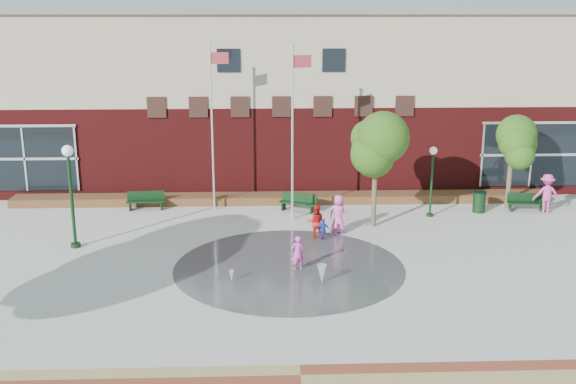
{
  "coord_description": "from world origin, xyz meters",
  "views": [
    {
      "loc": [
        -0.91,
        -19.98,
        9.1
      ],
      "look_at": [
        0.0,
        4.0,
        2.6
      ],
      "focal_mm": 42.0,
      "sensor_mm": 36.0,
      "label": 1
    }
  ],
  "objects_px": {
    "flagpole_left": "(213,120)",
    "flagpole_right": "(293,125)",
    "bench_left": "(146,204)",
    "child_splash": "(298,253)",
    "trash_can": "(479,202)"
  },
  "relations": [
    {
      "from": "flagpole_right",
      "to": "bench_left",
      "type": "distance_m",
      "value": 8.15
    },
    {
      "from": "flagpole_left",
      "to": "flagpole_right",
      "type": "distance_m",
      "value": 3.95
    },
    {
      "from": "flagpole_left",
      "to": "trash_can",
      "type": "bearing_deg",
      "value": -18.4
    },
    {
      "from": "bench_left",
      "to": "child_splash",
      "type": "bearing_deg",
      "value": -52.72
    },
    {
      "from": "flagpole_left",
      "to": "bench_left",
      "type": "distance_m",
      "value": 5.17
    },
    {
      "from": "bench_left",
      "to": "trash_can",
      "type": "xyz_separation_m",
      "value": [
        15.53,
        -0.97,
        0.23
      ]
    },
    {
      "from": "bench_left",
      "to": "flagpole_left",
      "type": "bearing_deg",
      "value": -5.57
    },
    {
      "from": "flagpole_right",
      "to": "trash_can",
      "type": "relative_size",
      "value": 7.65
    },
    {
      "from": "bench_left",
      "to": "child_splash",
      "type": "xyz_separation_m",
      "value": [
        6.74,
        -7.84,
        0.37
      ]
    },
    {
      "from": "flagpole_right",
      "to": "child_splash",
      "type": "distance_m",
      "value": 7.08
    },
    {
      "from": "bench_left",
      "to": "child_splash",
      "type": "height_order",
      "value": "child_splash"
    },
    {
      "from": "bench_left",
      "to": "child_splash",
      "type": "relative_size",
      "value": 1.36
    },
    {
      "from": "flagpole_right",
      "to": "flagpole_left",
      "type": "bearing_deg",
      "value": 134.48
    },
    {
      "from": "flagpole_right",
      "to": "bench_left",
      "type": "relative_size",
      "value": 4.36
    },
    {
      "from": "flagpole_right",
      "to": "trash_can",
      "type": "height_order",
      "value": "flagpole_right"
    }
  ]
}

